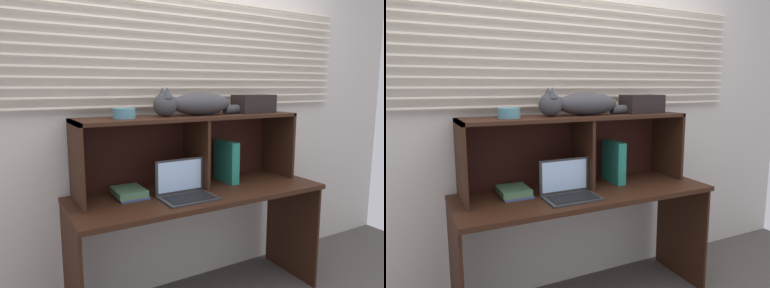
# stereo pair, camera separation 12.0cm
# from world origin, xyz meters

# --- Properties ---
(back_panel_with_blinds) EXTENTS (4.40, 0.08, 2.50)m
(back_panel_with_blinds) POSITION_xyz_m (0.00, 0.55, 1.26)
(back_panel_with_blinds) COLOR beige
(back_panel_with_blinds) RESTS_ON ground
(desk) EXTENTS (1.62, 0.58, 0.77)m
(desk) POSITION_xyz_m (0.00, 0.22, 0.63)
(desk) COLOR black
(desk) RESTS_ON ground
(hutch_shelf_unit) EXTENTS (1.48, 0.34, 0.47)m
(hutch_shelf_unit) POSITION_xyz_m (0.00, 0.36, 1.10)
(hutch_shelf_unit) COLOR black
(hutch_shelf_unit) RESTS_ON desk
(cat) EXTENTS (0.71, 0.17, 0.18)m
(cat) POSITION_xyz_m (0.02, 0.33, 1.31)
(cat) COLOR #3A383D
(cat) RESTS_ON hutch_shelf_unit
(laptop) EXTENTS (0.32, 0.23, 0.22)m
(laptop) POSITION_xyz_m (-0.14, 0.15, 0.82)
(laptop) COLOR #2B2B2B
(laptop) RESTS_ON desk
(binder_upright) EXTENTS (0.06, 0.22, 0.28)m
(binder_upright) POSITION_xyz_m (0.27, 0.33, 0.91)
(binder_upright) COLOR #217866
(binder_upright) RESTS_ON desk
(book_stack) EXTENTS (0.18, 0.23, 0.05)m
(book_stack) POSITION_xyz_m (-0.43, 0.33, 0.79)
(book_stack) COLOR #384879
(book_stack) RESTS_ON desk
(small_basket) EXTENTS (0.13, 0.13, 0.06)m
(small_basket) POSITION_xyz_m (-0.45, 0.33, 1.27)
(small_basket) COLOR teal
(small_basket) RESTS_ON hutch_shelf_unit
(storage_box) EXTENTS (0.28, 0.17, 0.13)m
(storage_box) POSITION_xyz_m (0.50, 0.33, 1.30)
(storage_box) COLOR black
(storage_box) RESTS_ON hutch_shelf_unit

